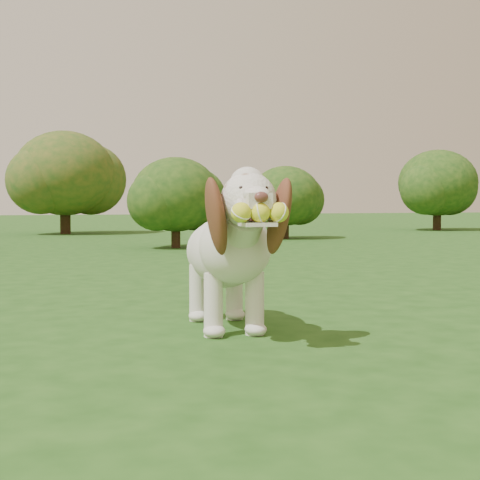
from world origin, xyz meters
name	(u,v)px	position (x,y,z in m)	size (l,w,h in m)	color
ground	(213,341)	(0.00, 0.00, 0.00)	(80.00, 80.00, 0.00)	#1D4513
dog	(229,246)	(0.16, 0.20, 0.44)	(0.55, 1.27, 0.83)	silver
shrub_c	(176,195)	(1.88, 6.65, 0.80)	(1.32, 1.32, 1.36)	#382314
shrub_h	(438,183)	(10.06, 10.72, 1.20)	(1.97, 1.97, 2.04)	#382314
shrub_d	(285,196)	(4.60, 8.42, 0.82)	(1.34, 1.34, 1.39)	#382314
shrub_i	(65,173)	(1.03, 12.17, 1.34)	(2.20, 2.20, 2.28)	#382314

